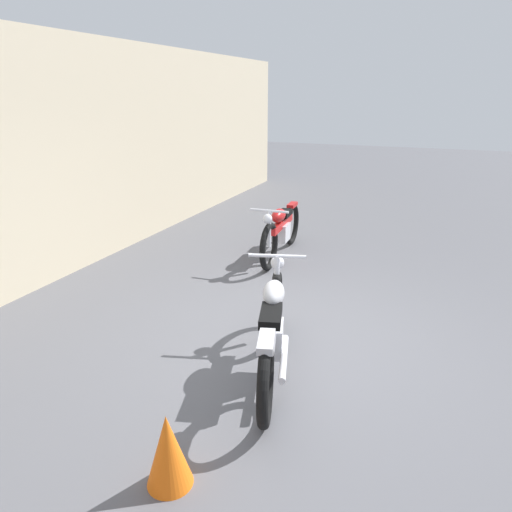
{
  "coord_description": "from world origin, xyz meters",
  "views": [
    {
      "loc": [
        -4.28,
        -1.27,
        2.55
      ],
      "look_at": [
        1.02,
        0.85,
        0.55
      ],
      "focal_mm": 33.09,
      "sensor_mm": 36.0,
      "label": 1
    }
  ],
  "objects": [
    {
      "name": "ground_plane",
      "position": [
        0.0,
        0.0,
        0.0
      ],
      "size": [
        40.0,
        40.0,
        0.0
      ],
      "primitive_type": "plane",
      "color": "#56565B"
    },
    {
      "name": "building_wall",
      "position": [
        0.0,
        3.83,
        1.66
      ],
      "size": [
        18.0,
        0.3,
        3.33
      ],
      "primitive_type": "cube",
      "color": "beige",
      "rests_on": "ground_plane"
    },
    {
      "name": "traffic_cone",
      "position": [
        -2.13,
        0.22,
        0.28
      ],
      "size": [
        0.32,
        0.32,
        0.55
      ],
      "primitive_type": "cone",
      "color": "orange",
      "rests_on": "ground_plane"
    },
    {
      "name": "motorcycle_silver",
      "position": [
        -0.59,
        0.04,
        0.46
      ],
      "size": [
        2.08,
        0.83,
        0.96
      ],
      "rotation": [
        0.0,
        0.0,
        0.28
      ],
      "color": "black",
      "rests_on": "ground_plane"
    },
    {
      "name": "motorcycle_red",
      "position": [
        2.63,
        1.06,
        0.45
      ],
      "size": [
        2.08,
        0.58,
        0.93
      ],
      "rotation": [
        0.0,
        0.0,
        3.2
      ],
      "color": "black",
      "rests_on": "ground_plane"
    }
  ]
}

